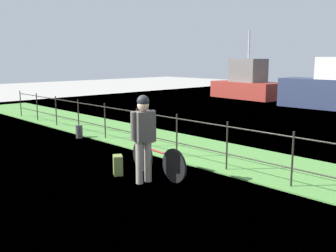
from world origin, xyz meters
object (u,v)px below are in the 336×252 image
object	(u,v)px
mooring_bollard	(79,132)
backpack_on_paving	(118,165)
terrier_dog	(146,124)
cyclist_person	(143,131)
wooden_crate	(146,134)
bicycle_main	(157,159)
moored_boat_mid	(248,84)

from	to	relation	value
mooring_bollard	backpack_on_paving	bearing A→B (deg)	-19.45
terrier_dog	cyclist_person	bearing A→B (deg)	-44.78
wooden_crate	mooring_bollard	distance (m)	4.14
bicycle_main	mooring_bollard	bearing A→B (deg)	169.51
terrier_dog	backpack_on_paving	bearing A→B (deg)	-116.36
bicycle_main	backpack_on_paving	size ratio (longest dim) A/B	4.24
backpack_on_paving	moored_boat_mid	world-z (taller)	moored_boat_mid
backpack_on_paving	mooring_bollard	xyz separation A→B (m)	(-3.78, 1.33, -0.01)
wooden_crate	backpack_on_paving	size ratio (longest dim) A/B	0.97
bicycle_main	cyclist_person	xyz separation A→B (m)	(0.14, -0.46, 0.65)
terrier_dog	mooring_bollard	bearing A→B (deg)	168.96
backpack_on_paving	mooring_bollard	size ratio (longest dim) A/B	1.03
mooring_bollard	bicycle_main	bearing A→B (deg)	-10.49
wooden_crate	bicycle_main	bearing A→B (deg)	-4.07
wooden_crate	cyclist_person	bearing A→B (deg)	-43.47
wooden_crate	mooring_bollard	xyz separation A→B (m)	(-4.02, 0.79, -0.61)
cyclist_person	backpack_on_paving	xyz separation A→B (m)	(-0.76, -0.06, -0.80)
cyclist_person	mooring_bollard	xyz separation A→B (m)	(-4.54, 1.28, -0.81)
bicycle_main	wooden_crate	size ratio (longest dim) A/B	4.36
bicycle_main	mooring_bollard	distance (m)	4.48
bicycle_main	wooden_crate	xyz separation A→B (m)	(-0.38, 0.03, 0.45)
bicycle_main	mooring_bollard	world-z (taller)	bicycle_main
bicycle_main	moored_boat_mid	xyz separation A→B (m)	(-7.85, 14.15, 0.48)
backpack_on_paving	mooring_bollard	bearing A→B (deg)	11.25
bicycle_main	cyclist_person	size ratio (longest dim) A/B	1.01
bicycle_main	terrier_dog	bearing A→B (deg)	175.93
wooden_crate	moored_boat_mid	bearing A→B (deg)	117.88
terrier_dog	backpack_on_paving	world-z (taller)	terrier_dog
cyclist_person	backpack_on_paving	size ratio (longest dim) A/B	4.21
bicycle_main	wooden_crate	distance (m)	0.59
wooden_crate	backpack_on_paving	xyz separation A→B (m)	(-0.24, -0.55, -0.60)
mooring_bollard	moored_boat_mid	bearing A→B (deg)	104.51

